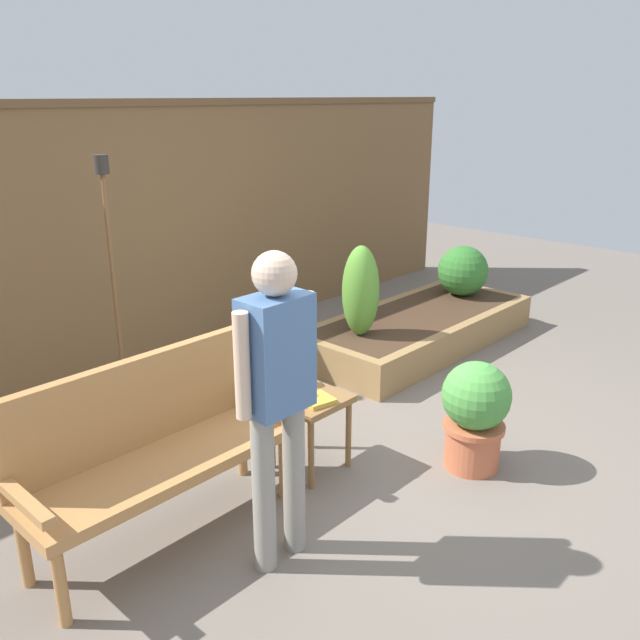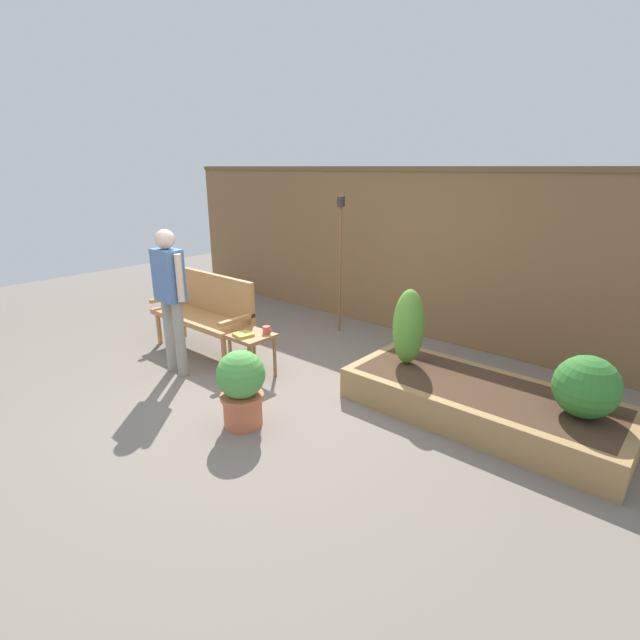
% 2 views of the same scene
% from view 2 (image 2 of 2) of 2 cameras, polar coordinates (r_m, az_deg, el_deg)
% --- Properties ---
extents(ground_plane, '(14.00, 14.00, 0.00)m').
position_cam_2_polar(ground_plane, '(4.74, -6.95, -9.05)').
color(ground_plane, '#70665B').
extents(fence_back, '(8.40, 0.14, 2.16)m').
position_cam_2_polar(fence_back, '(6.35, 10.44, 8.16)').
color(fence_back, brown).
rests_on(fence_back, ground_plane).
extents(garden_bench, '(1.44, 0.48, 0.94)m').
position_cam_2_polar(garden_bench, '(5.81, -13.62, 1.49)').
color(garden_bench, '#B77F47').
rests_on(garden_bench, ground_plane).
extents(side_table, '(0.40, 0.40, 0.48)m').
position_cam_2_polar(side_table, '(5.01, -8.25, -2.64)').
color(side_table, olive).
rests_on(side_table, ground_plane).
extents(cup_on_table, '(0.11, 0.08, 0.08)m').
position_cam_2_polar(cup_on_table, '(4.98, -6.49, -1.20)').
color(cup_on_table, '#CC4C47').
rests_on(cup_on_table, side_table).
extents(book_on_table, '(0.21, 0.21, 0.03)m').
position_cam_2_polar(book_on_table, '(4.95, -9.27, -1.76)').
color(book_on_table, gold).
rests_on(book_on_table, side_table).
extents(potted_boxwood, '(0.42, 0.42, 0.69)m').
position_cam_2_polar(potted_boxwood, '(4.11, -9.51, -7.85)').
color(potted_boxwood, '#C66642').
rests_on(potted_boxwood, ground_plane).
extents(raised_planter_bed, '(2.40, 1.00, 0.30)m').
position_cam_2_polar(raised_planter_bed, '(4.49, 18.86, -9.48)').
color(raised_planter_bed, '#997547').
rests_on(raised_planter_bed, ground_plane).
extents(shrub_near_bench, '(0.30, 0.30, 0.75)m').
position_cam_2_polar(shrub_near_bench, '(4.63, 10.68, -0.84)').
color(shrub_near_bench, brown).
rests_on(shrub_near_bench, raised_planter_bed).
extents(shrub_far_corner, '(0.49, 0.49, 0.49)m').
position_cam_2_polar(shrub_far_corner, '(4.18, 29.58, -7.05)').
color(shrub_far_corner, brown).
rests_on(shrub_far_corner, raised_planter_bed).
extents(tiki_torch, '(0.10, 0.10, 1.80)m').
position_cam_2_polar(tiki_torch, '(6.19, 2.49, 9.43)').
color(tiki_torch, brown).
rests_on(tiki_torch, ground_plane).
extents(person_by_bench, '(0.47, 0.20, 1.56)m').
position_cam_2_polar(person_by_bench, '(5.14, -17.73, 3.48)').
color(person_by_bench, gray).
rests_on(person_by_bench, ground_plane).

